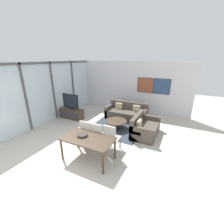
{
  "coord_description": "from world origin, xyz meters",
  "views": [
    {
      "loc": [
        2.91,
        -2.29,
        2.95
      ],
      "look_at": [
        0.47,
        2.66,
        0.95
      ],
      "focal_mm": 24.0,
      "sensor_mm": 36.0,
      "label": 1
    }
  ],
  "objects_px": {
    "tv_console": "(72,114)",
    "dining_table": "(88,140)",
    "television": "(71,102)",
    "dining_chair_left": "(88,132)",
    "dining_chair_right": "(111,137)",
    "coffee_table": "(116,122)",
    "sofa_side": "(144,128)",
    "fruit_bowl": "(82,135)",
    "sofa_main": "(127,113)",
    "dining_chair_centre": "(99,135)"
  },
  "relations": [
    {
      "from": "tv_console",
      "to": "dining_table",
      "type": "bearing_deg",
      "value": -41.44
    },
    {
      "from": "television",
      "to": "dining_chair_left",
      "type": "bearing_deg",
      "value": -37.97
    },
    {
      "from": "dining_chair_left",
      "to": "dining_chair_right",
      "type": "distance_m",
      "value": 0.88
    },
    {
      "from": "coffee_table",
      "to": "sofa_side",
      "type": "bearing_deg",
      "value": -1.55
    },
    {
      "from": "dining_chair_right",
      "to": "fruit_bowl",
      "type": "bearing_deg",
      "value": -135.88
    },
    {
      "from": "coffee_table",
      "to": "dining_chair_right",
      "type": "bearing_deg",
      "value": -70.43
    },
    {
      "from": "sofa_main",
      "to": "tv_console",
      "type": "bearing_deg",
      "value": -153.11
    },
    {
      "from": "sofa_main",
      "to": "coffee_table",
      "type": "distance_m",
      "value": 1.31
    },
    {
      "from": "television",
      "to": "coffee_table",
      "type": "distance_m",
      "value": 2.6
    },
    {
      "from": "tv_console",
      "to": "sofa_main",
      "type": "height_order",
      "value": "sofa_main"
    },
    {
      "from": "sofa_main",
      "to": "dining_chair_right",
      "type": "bearing_deg",
      "value": -78.77
    },
    {
      "from": "sofa_side",
      "to": "dining_chair_centre",
      "type": "distance_m",
      "value": 2.02
    },
    {
      "from": "coffee_table",
      "to": "dining_chair_centre",
      "type": "distance_m",
      "value": 1.74
    },
    {
      "from": "sofa_main",
      "to": "dining_chair_right",
      "type": "distance_m",
      "value": 3.04
    },
    {
      "from": "dining_chair_centre",
      "to": "fruit_bowl",
      "type": "relative_size",
      "value": 3.01
    },
    {
      "from": "sofa_side",
      "to": "dining_chair_left",
      "type": "height_order",
      "value": "dining_chair_left"
    },
    {
      "from": "dining_chair_centre",
      "to": "sofa_main",
      "type": "bearing_deg",
      "value": 92.84
    },
    {
      "from": "sofa_side",
      "to": "dining_chair_centre",
      "type": "xyz_separation_m",
      "value": [
        -1.09,
        -1.68,
        0.26
      ]
    },
    {
      "from": "television",
      "to": "fruit_bowl",
      "type": "height_order",
      "value": "television"
    },
    {
      "from": "dining_table",
      "to": "dining_chair_left",
      "type": "bearing_deg",
      "value": 125.45
    },
    {
      "from": "tv_console",
      "to": "dining_table",
      "type": "distance_m",
      "value": 3.59
    },
    {
      "from": "television",
      "to": "sofa_main",
      "type": "distance_m",
      "value": 2.9
    },
    {
      "from": "sofa_side",
      "to": "coffee_table",
      "type": "height_order",
      "value": "sofa_side"
    },
    {
      "from": "tv_console",
      "to": "coffee_table",
      "type": "xyz_separation_m",
      "value": [
        2.52,
        -0.03,
        0.01
      ]
    },
    {
      "from": "tv_console",
      "to": "dining_chair_centre",
      "type": "relative_size",
      "value": 1.3
    },
    {
      "from": "television",
      "to": "dining_table",
      "type": "bearing_deg",
      "value": -41.45
    },
    {
      "from": "television",
      "to": "dining_table",
      "type": "distance_m",
      "value": 3.58
    },
    {
      "from": "dining_chair_right",
      "to": "dining_chair_centre",
      "type": "bearing_deg",
      "value": -172.58
    },
    {
      "from": "fruit_bowl",
      "to": "television",
      "type": "bearing_deg",
      "value": 136.52
    },
    {
      "from": "tv_console",
      "to": "sofa_side",
      "type": "xyz_separation_m",
      "value": [
        3.77,
        -0.07,
        0.01
      ]
    },
    {
      "from": "sofa_side",
      "to": "dining_chair_left",
      "type": "bearing_deg",
      "value": 137.54
    },
    {
      "from": "television",
      "to": "dining_chair_centre",
      "type": "height_order",
      "value": "television"
    },
    {
      "from": "sofa_main",
      "to": "dining_table",
      "type": "xyz_separation_m",
      "value": [
        0.15,
        -3.64,
        0.38
      ]
    },
    {
      "from": "television",
      "to": "dining_chair_right",
      "type": "height_order",
      "value": "television"
    },
    {
      "from": "dining_chair_right",
      "to": "sofa_main",
      "type": "bearing_deg",
      "value": 101.23
    },
    {
      "from": "coffee_table",
      "to": "fruit_bowl",
      "type": "relative_size",
      "value": 2.97
    },
    {
      "from": "coffee_table",
      "to": "tv_console",
      "type": "bearing_deg",
      "value": 179.26
    },
    {
      "from": "tv_console",
      "to": "dining_chair_left",
      "type": "distance_m",
      "value": 2.85
    },
    {
      "from": "tv_console",
      "to": "dining_chair_right",
      "type": "bearing_deg",
      "value": -28.51
    },
    {
      "from": "sofa_main",
      "to": "coffee_table",
      "type": "xyz_separation_m",
      "value": [
        0.0,
        -1.31,
        -0.0
      ]
    },
    {
      "from": "television",
      "to": "dining_chair_left",
      "type": "xyz_separation_m",
      "value": [
        2.23,
        -1.74,
        -0.35
      ]
    },
    {
      "from": "sofa_main",
      "to": "dining_chair_centre",
      "type": "bearing_deg",
      "value": -87.16
    },
    {
      "from": "coffee_table",
      "to": "television",
      "type": "bearing_deg",
      "value": 179.24
    },
    {
      "from": "sofa_main",
      "to": "dining_chair_centre",
      "type": "distance_m",
      "value": 3.04
    },
    {
      "from": "dining_chair_left",
      "to": "dining_chair_right",
      "type": "relative_size",
      "value": 1.0
    },
    {
      "from": "sofa_side",
      "to": "dining_table",
      "type": "height_order",
      "value": "sofa_side"
    },
    {
      "from": "fruit_bowl",
      "to": "sofa_main",
      "type": "bearing_deg",
      "value": 88.93
    },
    {
      "from": "sofa_main",
      "to": "coffee_table",
      "type": "relative_size",
      "value": 2.14
    },
    {
      "from": "sofa_main",
      "to": "fruit_bowl",
      "type": "xyz_separation_m",
      "value": [
        -0.07,
        -3.61,
        0.49
      ]
    },
    {
      "from": "dining_table",
      "to": "dining_chair_right",
      "type": "bearing_deg",
      "value": 56.7
    }
  ]
}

